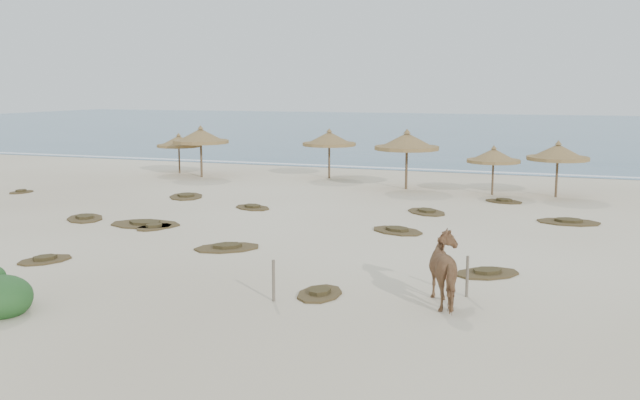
# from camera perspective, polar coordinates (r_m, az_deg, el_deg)

# --- Properties ---
(ground) EXTENTS (160.00, 160.00, 0.00)m
(ground) POSITION_cam_1_polar(r_m,az_deg,el_deg) (22.36, -6.00, -4.76)
(ground) COLOR beige
(ground) RESTS_ON ground
(ocean) EXTENTS (200.00, 100.00, 0.01)m
(ocean) POSITION_cam_1_polar(r_m,az_deg,el_deg) (95.12, 14.27, 5.55)
(ocean) COLOR #255370
(ocean) RESTS_ON ground
(foam_line) EXTENTS (70.00, 0.60, 0.01)m
(foam_line) POSITION_cam_1_polar(r_m,az_deg,el_deg) (46.79, 8.08, 2.43)
(foam_line) COLOR white
(foam_line) RESTS_ON ground
(palapa_0) EXTENTS (2.82, 2.82, 2.51)m
(palapa_0) POSITION_cam_1_polar(r_m,az_deg,el_deg) (45.06, -11.24, 4.58)
(palapa_0) COLOR brown
(palapa_0) RESTS_ON ground
(palapa_1) EXTENTS (3.90, 3.90, 3.09)m
(palapa_1) POSITION_cam_1_polar(r_m,az_deg,el_deg) (42.90, -9.52, 5.01)
(palapa_1) COLOR brown
(palapa_1) RESTS_ON ground
(palapa_2) EXTENTS (3.97, 3.97, 2.93)m
(palapa_2) POSITION_cam_1_polar(r_m,az_deg,el_deg) (41.80, 0.74, 4.86)
(palapa_2) COLOR brown
(palapa_2) RESTS_ON ground
(palapa_3) EXTENTS (4.28, 4.28, 3.17)m
(palapa_3) POSITION_cam_1_polar(r_m,az_deg,el_deg) (37.52, 6.97, 4.60)
(palapa_3) COLOR brown
(palapa_3) RESTS_ON ground
(palapa_4) EXTENTS (3.27, 3.27, 2.48)m
(palapa_4) POSITION_cam_1_polar(r_m,az_deg,el_deg) (36.27, 13.71, 3.41)
(palapa_4) COLOR brown
(palapa_4) RESTS_ON ground
(palapa_5) EXTENTS (3.35, 3.35, 2.78)m
(palapa_5) POSITION_cam_1_polar(r_m,az_deg,el_deg) (36.34, 18.50, 3.58)
(palapa_5) COLOR brown
(palapa_5) RESTS_ON ground
(horse) EXTENTS (1.73, 2.27, 1.74)m
(horse) POSITION_cam_1_polar(r_m,az_deg,el_deg) (17.80, 10.32, -5.56)
(horse) COLOR #9A6E46
(horse) RESTS_ON ground
(fence_post_near) EXTENTS (0.10, 0.10, 1.06)m
(fence_post_near) POSITION_cam_1_polar(r_m,az_deg,el_deg) (17.92, -3.74, -6.46)
(fence_post_near) COLOR #706354
(fence_post_near) RESTS_ON ground
(fence_post_far) EXTENTS (0.10, 0.10, 1.07)m
(fence_post_far) POSITION_cam_1_polar(r_m,az_deg,el_deg) (18.62, 11.69, -6.01)
(fence_post_far) COLOR #706354
(fence_post_far) RESTS_ON ground
(scrub_0) EXTENTS (2.47, 2.59, 0.16)m
(scrub_0) POSITION_cam_1_polar(r_m,az_deg,el_deg) (30.48, -18.29, -1.37)
(scrub_0) COLOR #503E23
(scrub_0) RESTS_ON ground
(scrub_1) EXTENTS (3.02, 2.13, 0.16)m
(scrub_1) POSITION_cam_1_polar(r_m,az_deg,el_deg) (28.55, -13.81, -1.85)
(scrub_1) COLOR #503E23
(scrub_1) RESTS_ON ground
(scrub_2) EXTENTS (1.37, 1.79, 0.16)m
(scrub_2) POSITION_cam_1_polar(r_m,az_deg,el_deg) (27.83, -13.12, -2.10)
(scrub_2) COLOR #503E23
(scrub_2) RESTS_ON ground
(scrub_3) EXTENTS (2.55, 2.23, 0.16)m
(scrub_3) POSITION_cam_1_polar(r_m,az_deg,el_deg) (26.59, 6.20, -2.43)
(scrub_3) COLOR #503E23
(scrub_3) RESTS_ON ground
(scrub_4) EXTENTS (2.34, 2.23, 0.16)m
(scrub_4) POSITION_cam_1_polar(r_m,az_deg,el_deg) (21.04, 13.23, -5.69)
(scrub_4) COLOR #503E23
(scrub_4) RESTS_ON ground
(scrub_5) EXTENTS (2.51, 1.68, 0.16)m
(scrub_5) POSITION_cam_1_polar(r_m,az_deg,el_deg) (29.81, 19.27, -1.64)
(scrub_5) COLOR #503E23
(scrub_5) RESTS_ON ground
(scrub_6) EXTENTS (2.55, 2.93, 0.16)m
(scrub_6) POSITION_cam_1_polar(r_m,az_deg,el_deg) (35.32, -10.66, 0.31)
(scrub_6) COLOR #503E23
(scrub_6) RESTS_ON ground
(scrub_7) EXTENTS (2.44, 2.51, 0.16)m
(scrub_7) POSITION_cam_1_polar(r_m,az_deg,el_deg) (30.74, 8.52, -0.92)
(scrub_7) COLOR #503E23
(scrub_7) RESTS_ON ground
(scrub_8) EXTENTS (1.04, 1.44, 0.16)m
(scrub_8) POSITION_cam_1_polar(r_m,az_deg,el_deg) (39.24, -22.79, 0.62)
(scrub_8) COLOR #503E23
(scrub_8) RESTS_ON ground
(scrub_9) EXTENTS (2.64, 2.52, 0.16)m
(scrub_9) POSITION_cam_1_polar(r_m,az_deg,el_deg) (23.88, -7.43, -3.77)
(scrub_9) COLOR #503E23
(scrub_9) RESTS_ON ground
(scrub_10) EXTENTS (2.08, 1.70, 0.16)m
(scrub_10) POSITION_cam_1_polar(r_m,az_deg,el_deg) (34.29, 14.50, -0.08)
(scrub_10) COLOR #503E23
(scrub_10) RESTS_ON ground
(scrub_11) EXTENTS (1.70, 2.00, 0.16)m
(scrub_11) POSITION_cam_1_polar(r_m,az_deg,el_deg) (23.61, -21.14, -4.46)
(scrub_11) COLOR #503E23
(scrub_11) RESTS_ON ground
(scrub_12) EXTENTS (1.13, 1.72, 0.16)m
(scrub_12) POSITION_cam_1_polar(r_m,az_deg,el_deg) (18.53, -0.03, -7.46)
(scrub_12) COLOR #503E23
(scrub_12) RESTS_ON ground
(scrub_13) EXTENTS (2.25, 1.99, 0.16)m
(scrub_13) POSITION_cam_1_polar(r_m,az_deg,el_deg) (31.66, -5.42, -0.58)
(scrub_13) COLOR #503E23
(scrub_13) RESTS_ON ground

